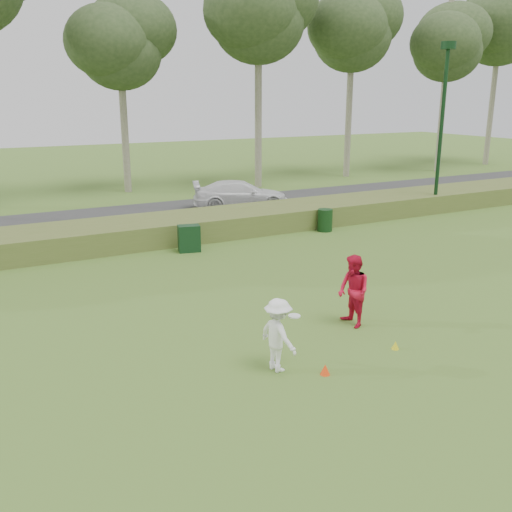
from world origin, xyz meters
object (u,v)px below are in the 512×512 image
player_white (278,335)px  utility_cabinet (189,238)px  player_red (353,291)px  cone_yellow (395,345)px  lamp_post (444,98)px  car_right (241,195)px  trash_bin (325,220)px  cone_orange (325,369)px

player_white → utility_cabinet: 10.17m
player_red → cone_yellow: (0.02, -1.64, -0.84)m
lamp_post → car_right: (-8.36, 5.30, -4.82)m
lamp_post → player_white: bearing=-144.5°
lamp_post → player_red: 16.83m
utility_cabinet → lamp_post: bearing=18.0°
player_white → trash_bin: player_white is taller
cone_yellow → trash_bin: bearing=63.3°
player_white → player_red: bearing=-77.1°
cone_yellow → utility_cabinet: size_ratio=0.20×
cone_orange → cone_yellow: cone_orange is taller
player_red → cone_yellow: size_ratio=9.41×
cone_orange → utility_cabinet: (1.11, 10.66, 0.39)m
cone_yellow → utility_cabinet: bearing=95.9°
player_red → trash_bin: player_red is taller
player_red → cone_orange: 3.00m
cone_orange → player_white: bearing=139.3°
cone_yellow → trash_bin: 12.05m
player_red → car_right: bearing=167.3°
lamp_post → car_right: lamp_post is taller
player_red → cone_orange: player_red is taller
lamp_post → player_white: (-15.69, -11.19, -4.78)m
lamp_post → player_red: lamp_post is taller
cone_orange → car_right: bearing=69.1°
utility_cabinet → car_right: car_right is taller
car_right → utility_cabinet: bearing=160.1°
player_white → utility_cabinet: bearing=-20.7°
player_white → trash_bin: bearing=-48.9°
lamp_post → cone_orange: size_ratio=34.75×
trash_bin → utility_cabinet: bearing=-176.7°
utility_cabinet → trash_bin: 6.50m
player_white → player_red: (2.94, 1.24, 0.12)m
lamp_post → utility_cabinet: lamp_post is taller
cone_yellow → trash_bin: size_ratio=0.21×
lamp_post → cone_yellow: size_ratio=41.02×
cone_orange → car_right: car_right is taller
utility_cabinet → cone_orange: bearing=-83.0°
cone_orange → cone_yellow: size_ratio=1.18×
cone_yellow → player_red: bearing=90.8°
player_red → car_right: 15.87m
player_white → lamp_post: bearing=-64.4°
player_red → utility_cabinet: size_ratio=1.84×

